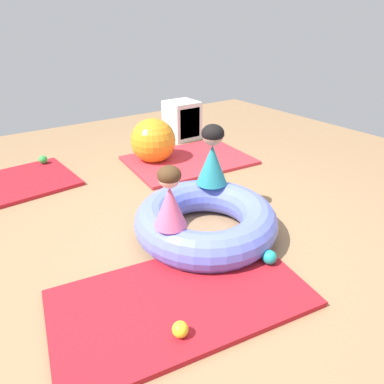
{
  "coord_description": "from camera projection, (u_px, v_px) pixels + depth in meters",
  "views": [
    {
      "loc": [
        -1.38,
        -2.01,
        1.66
      ],
      "look_at": [
        0.13,
        0.16,
        0.33
      ],
      "focal_mm": 32.39,
      "sensor_mm": 36.0,
      "label": 1
    }
  ],
  "objects": [
    {
      "name": "child_in_teal",
      "position": [
        212.0,
        156.0,
        3.07
      ],
      "size": [
        0.39,
        0.39,
        0.55
      ],
      "rotation": [
        0.0,
        0.0,
        0.53
      ],
      "color": "teal",
      "rests_on": "inflatable_cushion"
    },
    {
      "name": "exercise_ball_large",
      "position": [
        153.0,
        141.0,
        4.33
      ],
      "size": [
        0.56,
        0.56,
        0.56
      ],
      "primitive_type": "sphere",
      "color": "orange",
      "rests_on": "ground"
    },
    {
      "name": "play_ball_yellow",
      "position": [
        180.0,
        329.0,
        1.95
      ],
      "size": [
        0.09,
        0.09,
        0.09
      ],
      "primitive_type": "sphere",
      "color": "yellow",
      "rests_on": "gym_mat_center_rear"
    },
    {
      "name": "gym_mat_center_rear",
      "position": [
        182.0,
        299.0,
        2.26
      ],
      "size": [
        1.77,
        1.15,
        0.04
      ],
      "primitive_type": "cube",
      "rotation": [
        0.0,
        0.0,
        -0.17
      ],
      "color": "#B21923",
      "rests_on": "ground"
    },
    {
      "name": "play_ball_green",
      "position": [
        43.0,
        160.0,
        4.28
      ],
      "size": [
        0.1,
        0.1,
        0.1
      ],
      "primitive_type": "sphere",
      "color": "green",
      "rests_on": "gym_mat_front"
    },
    {
      "name": "inflatable_cushion",
      "position": [
        206.0,
        220.0,
        2.89
      ],
      "size": [
        1.19,
        1.19,
        0.3
      ],
      "primitive_type": "torus",
      "color": "#6070E5",
      "rests_on": "ground"
    },
    {
      "name": "child_in_pink",
      "position": [
        170.0,
        198.0,
        2.43
      ],
      "size": [
        0.3,
        0.3,
        0.47
      ],
      "rotation": [
        0.0,
        0.0,
        1.3
      ],
      "color": "#E5608E",
      "rests_on": "inflatable_cushion"
    },
    {
      "name": "storage_cube",
      "position": [
        183.0,
        121.0,
        5.19
      ],
      "size": [
        0.44,
        0.44,
        0.56
      ],
      "color": "silver",
      "rests_on": "ground"
    },
    {
      "name": "gym_mat_far_right",
      "position": [
        189.0,
        160.0,
        4.45
      ],
      "size": [
        1.59,
        1.2,
        0.04
      ],
      "primitive_type": "cube",
      "rotation": [
        0.0,
        0.0,
        -0.08
      ],
      "color": "red",
      "rests_on": "ground"
    },
    {
      "name": "ground_plane",
      "position": [
        190.0,
        238.0,
        2.92
      ],
      "size": [
        8.0,
        8.0,
        0.0
      ],
      "primitive_type": "plane",
      "color": "#93704C"
    },
    {
      "name": "play_ball_teal",
      "position": [
        269.0,
        257.0,
        2.53
      ],
      "size": [
        0.11,
        0.11,
        0.11
      ],
      "primitive_type": "sphere",
      "color": "teal",
      "rests_on": "gym_mat_center_rear"
    },
    {
      "name": "gym_mat_front",
      "position": [
        15.0,
        184.0,
        3.82
      ],
      "size": [
        1.28,
        1.05,
        0.04
      ],
      "primitive_type": "cube",
      "rotation": [
        0.0,
        0.0,
        0.08
      ],
      "color": "#B21923",
      "rests_on": "ground"
    }
  ]
}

